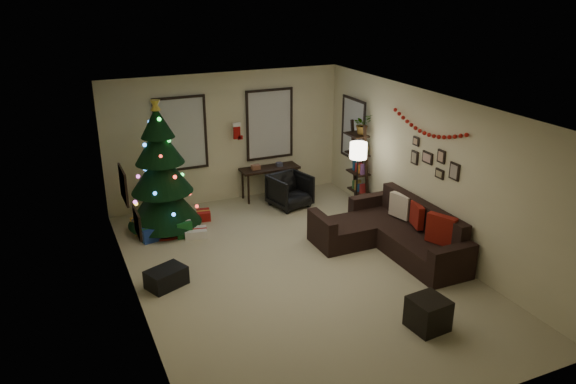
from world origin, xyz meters
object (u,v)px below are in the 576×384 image
(sofa, at_px, (392,234))
(bookshelf, at_px, (359,167))
(christmas_tree, at_px, (161,176))
(desk, at_px, (270,171))
(desk_chair, at_px, (290,191))

(sofa, distance_m, bookshelf, 2.05)
(christmas_tree, relative_size, desk, 2.03)
(sofa, distance_m, desk_chair, 2.63)
(desk, xyz_separation_m, desk_chair, (0.18, -0.65, -0.25))
(sofa, bearing_deg, desk, 107.89)
(desk, relative_size, bookshelf, 0.70)
(sofa, distance_m, desk, 3.32)
(sofa, height_order, desk_chair, sofa)
(bookshelf, bearing_deg, desk_chair, 155.71)
(desk_chair, bearing_deg, christmas_tree, 167.26)
(christmas_tree, distance_m, bookshelf, 3.92)
(desk_chair, height_order, bookshelf, bookshelf)
(bookshelf, bearing_deg, desk, 139.93)
(desk, bearing_deg, bookshelf, -40.07)
(desk_chair, xyz_separation_m, bookshelf, (1.28, -0.58, 0.52))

